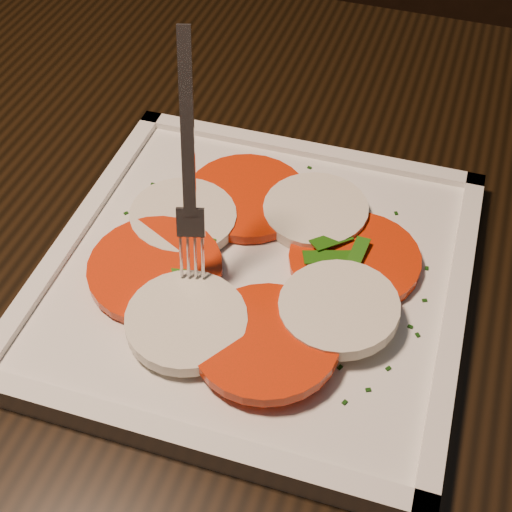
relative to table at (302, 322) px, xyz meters
name	(u,v)px	position (x,y,z in m)	size (l,w,h in m)	color
ground	(238,440)	(-0.14, 0.20, -0.65)	(6.00, 6.00, 0.00)	black
table	(302,322)	(0.00, 0.00, 0.00)	(1.21, 0.82, 0.75)	black
chair	(382,44)	(-0.04, 0.69, -0.12)	(0.52, 0.52, 0.93)	black
plate	(256,276)	(-0.03, -0.05, 0.11)	(0.31, 0.31, 0.01)	white
caprese_salad	(256,262)	(-0.03, -0.05, 0.12)	(0.25, 0.24, 0.02)	red
fork	(190,154)	(-0.07, -0.05, 0.21)	(0.02, 0.06, 0.16)	white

